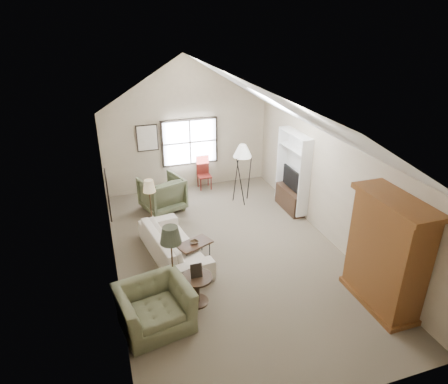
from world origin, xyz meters
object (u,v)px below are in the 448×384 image
object	(u,v)px
armoire	(387,253)
coffee_table	(195,251)
armchair_near	(155,307)
sofa	(174,245)
side_table	(197,290)
armchair_far	(162,194)
side_chair	(204,173)

from	to	relation	value
armoire	coffee_table	bearing A→B (deg)	139.74
armchair_near	sofa	bearing A→B (deg)	58.06
armoire	side_table	distance (m)	3.55
armchair_far	coffee_table	bearing A→B (deg)	76.88
armchair_near	coffee_table	bearing A→B (deg)	45.94
armoire	coffee_table	size ratio (longest dim) A/B	2.86
coffee_table	sofa	bearing A→B (deg)	160.25
armchair_near	armchair_far	world-z (taller)	armchair_far
coffee_table	side_chair	world-z (taller)	side_chair
coffee_table	side_chair	xyz separation A→B (m)	(1.24, 3.59, 0.31)
side_table	armoire	bearing A→B (deg)	-17.94
armoire	sofa	world-z (taller)	armoire
armchair_near	coffee_table	world-z (taller)	armchair_near
side_chair	armchair_near	bearing A→B (deg)	-114.50
armchair_near	side_chair	world-z (taller)	side_chair
armchair_near	armchair_far	bearing A→B (deg)	67.10
coffee_table	side_chair	size ratio (longest dim) A/B	0.77
armchair_far	side_chair	world-z (taller)	side_chair
coffee_table	side_chair	bearing A→B (deg)	70.89
armchair_near	armchair_far	xyz separation A→B (m)	(0.93, 4.38, 0.08)
sofa	side_chair	bearing A→B (deg)	-35.11
armoire	armchair_near	world-z (taller)	armoire
armchair_far	coffee_table	world-z (taller)	armchair_far
armoire	side_table	bearing A→B (deg)	162.06
armoire	sofa	bearing A→B (deg)	141.84
armchair_far	side_table	xyz separation A→B (m)	(-0.08, -4.03, -0.18)
armoire	coffee_table	distance (m)	3.99
armoire	armchair_near	xyz separation A→B (m)	(-4.14, 0.71, -0.70)
armchair_near	side_table	size ratio (longest dim) A/B	2.07
side_table	side_chair	distance (m)	5.28
armchair_near	side_table	distance (m)	0.93
armchair_far	armoire	bearing A→B (deg)	103.72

